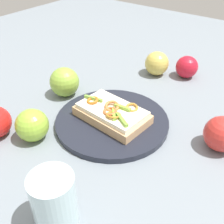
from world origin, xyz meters
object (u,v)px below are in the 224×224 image
object	(u,v)px
apple_2	(32,125)
apple_5	(64,82)
plate	(112,121)
sandwich	(112,113)
apple_3	(222,134)
apple_4	(187,67)
drinking_glass	(54,201)
apple_1	(157,63)

from	to	relation	value
apple_2	apple_5	bearing A→B (deg)	-156.58
plate	apple_2	bearing A→B (deg)	-36.03
sandwich	apple_3	distance (m)	0.25
apple_4	drinking_glass	size ratio (longest dim) A/B	0.66
sandwich	drinking_glass	bearing A→B (deg)	-66.99
apple_2	drinking_glass	distance (m)	0.23
apple_4	apple_3	bearing A→B (deg)	37.07
apple_3	drinking_glass	bearing A→B (deg)	-23.97
apple_1	apple_4	world-z (taller)	apple_1
apple_2	apple_4	xyz separation A→B (m)	(-0.49, 0.15, -0.00)
apple_3	apple_4	size ratio (longest dim) A/B	1.13
plate	apple_1	size ratio (longest dim) A/B	3.66
plate	apple_2	size ratio (longest dim) A/B	3.69
sandwich	apple_3	xyz separation A→B (m)	(-0.07, 0.24, 0.01)
plate	sandwich	distance (m)	0.02
sandwich	apple_2	xyz separation A→B (m)	(0.15, -0.11, 0.01)
apple_4	sandwich	bearing A→B (deg)	-6.81
drinking_glass	apple_2	bearing A→B (deg)	-120.57
plate	sandwich	bearing A→B (deg)	30.29
sandwich	apple_1	size ratio (longest dim) A/B	2.39
apple_3	drinking_glass	world-z (taller)	drinking_glass
apple_3	drinking_glass	size ratio (longest dim) A/B	0.74
sandwich	apple_2	size ratio (longest dim) A/B	2.41
plate	drinking_glass	world-z (taller)	drinking_glass
apple_3	apple_4	bearing A→B (deg)	-142.93
sandwich	apple_3	size ratio (longest dim) A/B	2.32
apple_4	apple_5	size ratio (longest dim) A/B	0.84
apple_5	drinking_glass	size ratio (longest dim) A/B	0.79
plate	apple_3	size ratio (longest dim) A/B	3.55
plate	apple_5	world-z (taller)	apple_5
apple_5	apple_2	bearing A→B (deg)	23.42
sandwich	apple_2	bearing A→B (deg)	-121.41
sandwich	apple_4	distance (m)	0.34
sandwich	drinking_glass	size ratio (longest dim) A/B	1.72
drinking_glass	apple_4	bearing A→B (deg)	-175.47
drinking_glass	apple_5	bearing A→B (deg)	-137.07
apple_1	apple_2	bearing A→B (deg)	-8.41
plate	apple_4	world-z (taller)	apple_4
drinking_glass	sandwich	bearing A→B (deg)	-161.79
apple_2	apple_3	bearing A→B (deg)	122.55
apple_5	apple_4	bearing A→B (deg)	143.38
apple_5	sandwich	bearing A→B (deg)	81.19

